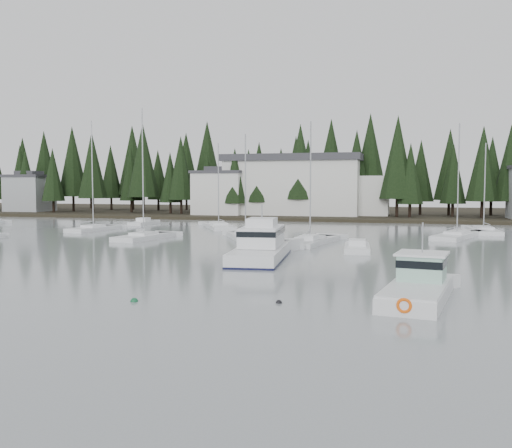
# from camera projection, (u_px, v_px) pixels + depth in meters

# --- Properties ---
(ground) EXTENTS (260.00, 260.00, 0.00)m
(ground) POSITION_uv_depth(u_px,v_px,m) (29.00, 327.00, 23.96)
(ground) COLOR gray
(ground) RESTS_ON ground
(far_shore_land) EXTENTS (240.00, 54.00, 1.00)m
(far_shore_land) POSITION_uv_depth(u_px,v_px,m) (331.00, 214.00, 117.45)
(far_shore_land) COLOR black
(far_shore_land) RESTS_ON ground
(conifer_treeline) EXTENTS (200.00, 22.00, 20.00)m
(conifer_treeline) POSITION_uv_depth(u_px,v_px,m) (323.00, 216.00, 106.85)
(conifer_treeline) COLOR black
(conifer_treeline) RESTS_ON ground
(house_west) EXTENTS (9.54, 7.42, 8.75)m
(house_west) POSITION_uv_depth(u_px,v_px,m) (220.00, 192.00, 104.42)
(house_west) COLOR silver
(house_west) RESTS_ON ground
(house_far_west) EXTENTS (8.48, 7.42, 8.25)m
(house_far_west) POSITION_uv_depth(u_px,v_px,m) (30.00, 192.00, 117.18)
(house_far_west) COLOR #999EA0
(house_far_west) RESTS_ON ground
(harbor_inn) EXTENTS (29.50, 11.50, 10.90)m
(harbor_inn) POSITION_uv_depth(u_px,v_px,m) (304.00, 186.00, 103.68)
(harbor_inn) COLOR silver
(harbor_inn) RESTS_ON ground
(cabin_cruiser_center) EXTENTS (4.83, 12.12, 5.08)m
(cabin_cruiser_center) POSITION_uv_depth(u_px,v_px,m) (261.00, 250.00, 45.84)
(cabin_cruiser_center) COLOR white
(cabin_cruiser_center) RESTS_ON ground
(lobster_boat_teal) EXTENTS (4.06, 8.45, 4.51)m
(lobster_boat_teal) POSITION_uv_depth(u_px,v_px,m) (418.00, 289.00, 29.64)
(lobster_boat_teal) COLOR white
(lobster_boat_teal) RESTS_ON ground
(sailboat_0) EXTENTS (4.10, 8.61, 14.79)m
(sailboat_0) POSITION_uv_depth(u_px,v_px,m) (144.00, 238.00, 62.56)
(sailboat_0) COLOR white
(sailboat_0) RESTS_ON ground
(sailboat_1) EXTENTS (7.58, 10.48, 12.19)m
(sailboat_1) POSITION_uv_depth(u_px,v_px,m) (219.00, 227.00, 78.73)
(sailboat_1) COLOR white
(sailboat_1) RESTS_ON ground
(sailboat_2) EXTENTS (6.98, 10.30, 12.00)m
(sailboat_2) POSITION_uv_depth(u_px,v_px,m) (246.00, 239.00, 62.20)
(sailboat_2) COLOR white
(sailboat_2) RESTS_ON ground
(sailboat_7) EXTENTS (3.68, 8.54, 14.73)m
(sailboat_7) POSITION_uv_depth(u_px,v_px,m) (93.00, 230.00, 74.02)
(sailboat_7) COLOR white
(sailboat_7) RESTS_ON ground
(sailboat_8) EXTENTS (4.98, 11.10, 12.84)m
(sailboat_8) POSITION_uv_depth(u_px,v_px,m) (310.00, 243.00, 57.69)
(sailboat_8) COLOR white
(sailboat_8) RESTS_ON ground
(sailboat_9) EXTENTS (6.43, 11.27, 13.36)m
(sailboat_9) POSITION_uv_depth(u_px,v_px,m) (457.00, 237.00, 64.20)
(sailboat_9) COLOR white
(sailboat_9) RESTS_ON ground
(sailboat_11) EXTENTS (3.46, 9.92, 11.66)m
(sailboat_11) POSITION_uv_depth(u_px,v_px,m) (483.00, 232.00, 70.99)
(sailboat_11) COLOR white
(sailboat_11) RESTS_ON ground
(runabout_1) EXTENTS (2.76, 6.72, 1.42)m
(runabout_1) POSITION_uv_depth(u_px,v_px,m) (357.00, 249.00, 51.62)
(runabout_1) COLOR white
(runabout_1) RESTS_ON ground
(runabout_3) EXTENTS (2.29, 6.02, 1.42)m
(runabout_3) POSITION_uv_depth(u_px,v_px,m) (143.00, 224.00, 85.22)
(runabout_3) COLOR white
(runabout_3) RESTS_ON ground
(runabout_4) EXTENTS (2.89, 7.16, 1.42)m
(runabout_4) POSITION_uv_depth(u_px,v_px,m) (309.00, 244.00, 56.30)
(runabout_4) COLOR white
(runabout_4) RESTS_ON ground
(mooring_buoy_green) EXTENTS (0.40, 0.40, 0.40)m
(mooring_buoy_green) POSITION_uv_depth(u_px,v_px,m) (134.00, 302.00, 29.18)
(mooring_buoy_green) COLOR #145933
(mooring_buoy_green) RESTS_ON ground
(mooring_buoy_dark) EXTENTS (0.33, 0.33, 0.33)m
(mooring_buoy_dark) POSITION_uv_depth(u_px,v_px,m) (279.00, 303.00, 28.82)
(mooring_buoy_dark) COLOR black
(mooring_buoy_dark) RESTS_ON ground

